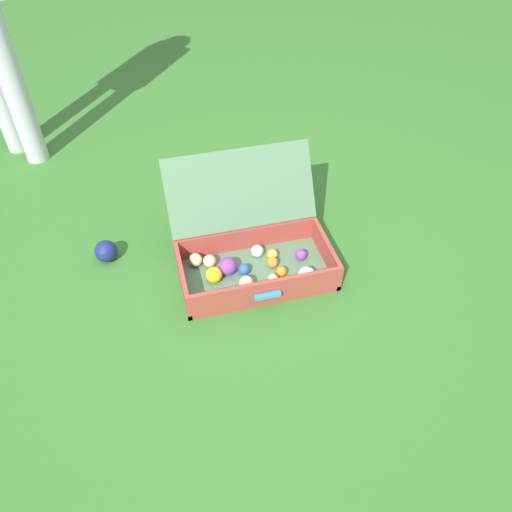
{
  "coord_description": "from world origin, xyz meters",
  "views": [
    {
      "loc": [
        -0.33,
        -1.38,
        1.58
      ],
      "look_at": [
        0.05,
        0.08,
        0.12
      ],
      "focal_mm": 35.09,
      "sensor_mm": 36.0,
      "label": 1
    }
  ],
  "objects": [
    {
      "name": "ground_plane",
      "position": [
        0.0,
        0.0,
        0.0
      ],
      "size": [
        16.0,
        16.0,
        0.0
      ],
      "primitive_type": "plane",
      "color": "#336B28"
    },
    {
      "name": "open_suitcase",
      "position": [
        0.05,
        0.15,
        0.1
      ],
      "size": [
        0.65,
        0.56,
        0.43
      ],
      "color": "#4C7051",
      "rests_on": "ground"
    },
    {
      "name": "stray_ball_on_grass",
      "position": [
        -0.57,
        0.35,
        0.05
      ],
      "size": [
        0.1,
        0.1,
        0.1
      ],
      "primitive_type": "sphere",
      "color": "navy",
      "rests_on": "ground"
    }
  ]
}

